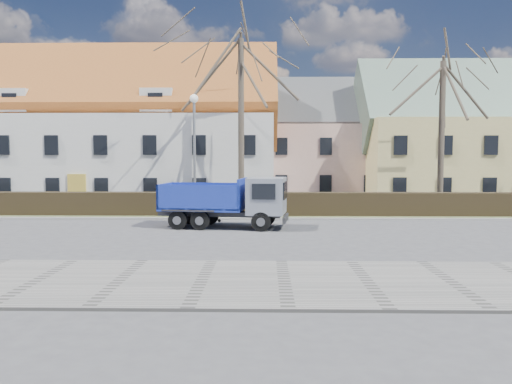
{
  "coord_description": "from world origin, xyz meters",
  "views": [
    {
      "loc": [
        -0.49,
        -21.68,
        3.44
      ],
      "look_at": [
        -0.99,
        3.17,
        1.6
      ],
      "focal_mm": 35.0,
      "sensor_mm": 36.0,
      "label": 1
    }
  ],
  "objects_px": {
    "streetlight": "(195,154)",
    "dump_truck": "(220,202)",
    "cart_frame": "(213,216)",
    "parked_car_a": "(178,197)"
  },
  "relations": [
    {
      "from": "cart_frame",
      "to": "streetlight",
      "type": "bearing_deg",
      "value": 112.88
    },
    {
      "from": "dump_truck",
      "to": "parked_car_a",
      "type": "bearing_deg",
      "value": 119.47
    },
    {
      "from": "parked_car_a",
      "to": "cart_frame",
      "type": "bearing_deg",
      "value": -171.53
    },
    {
      "from": "dump_truck",
      "to": "parked_car_a",
      "type": "relative_size",
      "value": 1.45
    },
    {
      "from": "dump_truck",
      "to": "cart_frame",
      "type": "distance_m",
      "value": 2.19
    },
    {
      "from": "dump_truck",
      "to": "streetlight",
      "type": "bearing_deg",
      "value": 117.71
    },
    {
      "from": "dump_truck",
      "to": "cart_frame",
      "type": "xyz_separation_m",
      "value": [
        -0.55,
        1.91,
        -0.92
      ]
    },
    {
      "from": "cart_frame",
      "to": "parked_car_a",
      "type": "relative_size",
      "value": 0.16
    },
    {
      "from": "streetlight",
      "to": "dump_truck",
      "type": "bearing_deg",
      "value": -69.62
    },
    {
      "from": "streetlight",
      "to": "parked_car_a",
      "type": "height_order",
      "value": "streetlight"
    }
  ]
}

